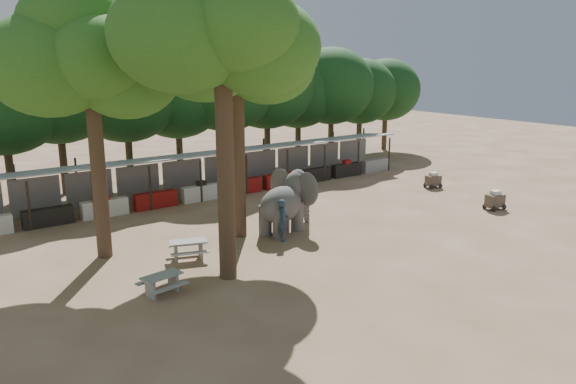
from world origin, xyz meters
TOP-DOWN VIEW (x-y plane):
  - ground at (0.00, 0.00)m, footprint 100.00×100.00m
  - vendor_stalls at (-0.00, 13.84)m, footprint 28.00×2.99m
  - yard_tree_left at (-9.13, 7.19)m, footprint 7.10×6.90m
  - yard_tree_center at (-6.13, 2.19)m, footprint 7.10×6.90m
  - yard_tree_back at (-3.13, 6.19)m, footprint 7.10×6.90m
  - backdrop_trees at (0.00, 19.00)m, footprint 46.46×5.95m
  - elephant at (-0.78, 5.40)m, footprint 3.81×2.84m
  - handler at (-1.79, 4.31)m, footprint 0.78×0.82m
  - picnic_table_near at (-8.65, 2.04)m, footprint 1.61×1.49m
  - picnic_table_far at (-6.32, 4.69)m, footprint 1.89×1.80m
  - cart_front at (10.55, 1.75)m, footprint 1.17×0.86m
  - cart_back at (11.95, 7.13)m, footprint 1.12×0.85m

SIDE VIEW (x-z plane):
  - ground at x=0.00m, z-range 0.00..0.00m
  - picnic_table_near at x=-8.65m, z-range 0.11..0.82m
  - cart_back at x=11.95m, z-range -0.01..0.98m
  - picnic_table_far at x=-6.32m, z-range 0.12..0.88m
  - cart_front at x=10.55m, z-range -0.01..1.04m
  - handler at x=-1.79m, z-range 0.00..1.91m
  - vendor_stalls at x=0.00m, z-range -0.22..2.58m
  - elephant at x=-0.78m, z-range 0.00..2.83m
  - backdrop_trees at x=0.00m, z-range 1.35..9.68m
  - yard_tree_left at x=-9.13m, z-range 2.69..13.71m
  - yard_tree_back at x=-3.13m, z-range 2.86..14.22m
  - yard_tree_center at x=-6.13m, z-range 3.19..15.23m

